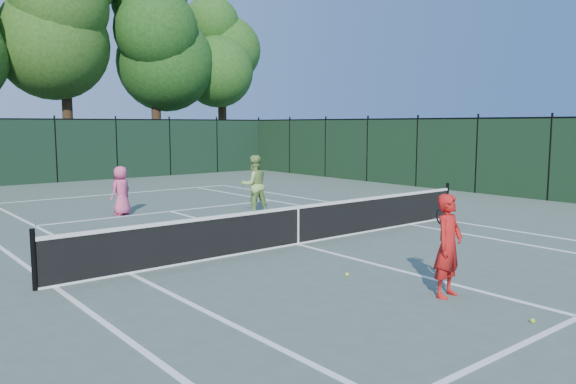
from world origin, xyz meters
TOP-DOWN VIEW (x-y plane):
  - ground at (0.00, 0.00)m, footprint 90.00×90.00m
  - sideline_doubles_left at (-5.49, 0.00)m, footprint 0.10×23.77m
  - sideline_doubles_right at (5.49, 0.00)m, footprint 0.10×23.77m
  - sideline_singles_left at (-4.12, 0.00)m, footprint 0.10×23.77m
  - sideline_singles_right at (4.12, 0.00)m, footprint 0.10×23.77m
  - baseline_far at (0.00, 11.88)m, footprint 10.97×0.10m
  - service_line_far at (0.00, 6.40)m, footprint 8.23×0.10m
  - center_service_line at (0.00, 0.00)m, footprint 0.10×12.80m
  - tennis_net at (0.00, 0.00)m, footprint 11.69×0.09m
  - fence_far at (0.00, 18.00)m, footprint 24.00×0.05m
  - fence_right at (12.00, 0.00)m, footprint 0.05×36.00m
  - tree_3 at (2.00, 22.30)m, footprint 7.00×7.00m
  - tree_4 at (7.00, 21.60)m, footprint 6.20×6.20m
  - tree_5 at (12.00, 22.10)m, footprint 5.80×5.80m
  - coach at (-0.66, -4.57)m, footprint 0.88×0.72m
  - player_pink at (-1.48, 6.70)m, footprint 0.87×0.74m
  - player_green at (1.81, 4.27)m, footprint 1.01×0.85m
  - loose_ball_near_cart at (-0.78, -6.09)m, footprint 0.07×0.07m
  - loose_ball_midcourt at (-1.07, -2.69)m, footprint 0.07×0.07m

SIDE VIEW (x-z plane):
  - ground at x=0.00m, z-range 0.00..0.00m
  - sideline_doubles_left at x=-5.49m, z-range 0.00..0.01m
  - sideline_doubles_right at x=5.49m, z-range 0.00..0.01m
  - sideline_singles_left at x=-4.12m, z-range 0.00..0.01m
  - sideline_singles_right at x=4.12m, z-range 0.00..0.01m
  - baseline_far at x=0.00m, z-range 0.00..0.01m
  - service_line_far at x=0.00m, z-range 0.00..0.01m
  - center_service_line at x=0.00m, z-range 0.00..0.01m
  - loose_ball_near_cart at x=-0.78m, z-range 0.00..0.07m
  - loose_ball_midcourt at x=-1.07m, z-range 0.00..0.07m
  - tennis_net at x=0.00m, z-range -0.05..1.01m
  - player_pink at x=-1.48m, z-range 0.00..1.52m
  - coach at x=-0.66m, z-range 0.00..1.69m
  - player_green at x=1.81m, z-range 0.00..1.84m
  - fence_far at x=0.00m, z-range 0.00..3.00m
  - fence_right at x=12.00m, z-range 0.00..3.00m
  - tree_5 at x=12.00m, z-range 1.59..13.82m
  - tree_4 at x=7.00m, z-range 1.66..14.63m
  - tree_3 at x=2.00m, z-range 1.78..16.23m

